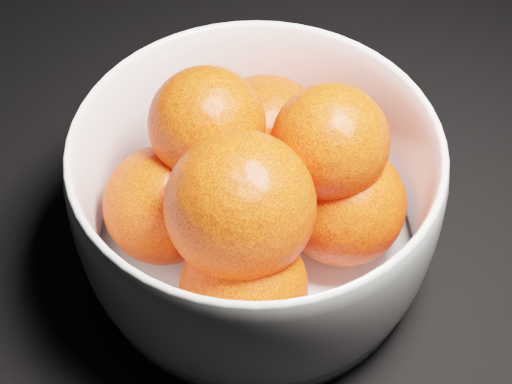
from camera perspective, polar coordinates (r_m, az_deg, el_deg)
bowl at (r=0.50m, az=0.00°, el=-0.45°), size 0.25×0.25×0.12m
orange_pile at (r=0.49m, az=0.07°, el=0.55°), size 0.19×0.19×0.15m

